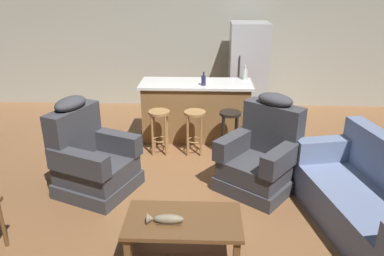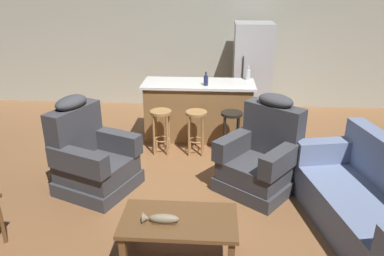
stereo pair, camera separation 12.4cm
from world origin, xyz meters
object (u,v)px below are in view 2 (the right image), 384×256
kitchen_island (198,110)px  bar_stool_left (161,124)px  bar_stool_middle (196,125)px  bar_stool_right (231,126)px  recliner_near_island (262,157)px  bottle_short_amber (248,75)px  fish_figurine (161,219)px  coffee_table (179,224)px  refrigerator (252,70)px  bottle_tall_green (206,80)px  recliner_near_lamp (91,158)px  couch (371,205)px

kitchen_island → bar_stool_left: bearing=-130.2°
bar_stool_left → kitchen_island: bearing=49.8°
bar_stool_middle → bar_stool_right: (0.53, 0.00, 0.00)m
recliner_near_island → bottle_short_amber: recliner_near_island is taller
fish_figurine → kitchen_island: bearing=86.1°
recliner_near_island → bar_stool_left: 1.69m
coffee_table → refrigerator: bearing=76.5°
coffee_table → bottle_tall_green: bearing=86.7°
bar_stool_left → refrigerator: 2.39m
coffee_table → kitchen_island: (0.04, 2.91, 0.11)m
coffee_table → bar_stool_right: bar_stool_right is taller
recliner_near_lamp → bar_stool_middle: 1.66m
bar_stool_right → bottle_short_amber: (0.28, 0.86, 0.57)m
bar_stool_left → bar_stool_right: (1.05, 0.00, 0.00)m
refrigerator → coffee_table: bearing=-103.5°
coffee_table → fish_figurine: (-0.16, -0.07, 0.10)m
kitchen_island → couch: bearing=-51.8°
fish_figurine → coffee_table: bearing=22.7°
bottle_tall_green → bottle_short_amber: bearing=29.5°
coffee_table → bar_stool_right: 2.35m
bar_stool_right → coffee_table: bearing=-103.8°
fish_figurine → recliner_near_lamp: 1.65m
fish_figurine → bar_stool_middle: bar_stool_middle is taller
recliner_near_lamp → bottle_short_amber: bearing=66.3°
bar_stool_left → bottle_tall_green: (0.65, 0.47, 0.56)m
fish_figurine → recliner_near_lamp: (-1.06, 1.26, -0.04)m
recliner_near_island → kitchen_island: (-0.88, 1.56, 0.06)m
bar_stool_middle → bottle_tall_green: bottle_tall_green is taller
recliner_near_island → bar_stool_middle: 1.29m
bar_stool_left → bottle_short_amber: 1.68m
bar_stool_left → bottle_short_amber: bearing=32.8°
recliner_near_island → refrigerator: 2.80m
couch → bar_stool_middle: bearing=-54.5°
kitchen_island → bottle_tall_green: size_ratio=8.37×
refrigerator → recliner_near_lamp: bearing=-127.1°
recliner_near_lamp → bar_stool_right: recliner_near_lamp is taller
refrigerator → fish_figurine: bearing=-105.4°
couch → refrigerator: 3.79m
recliner_near_lamp → bar_stool_right: bearing=54.3°
couch → coffee_table: bearing=2.6°
kitchen_island → bar_stool_right: kitchen_island is taller
coffee_table → recliner_near_lamp: size_ratio=0.92×
refrigerator → bottle_short_amber: bearing=-98.7°
coffee_table → kitchen_island: size_ratio=0.61×
couch → bar_stool_middle: couch is taller
recliner_near_island → refrigerator: size_ratio=0.68×
coffee_table → recliner_near_island: recliner_near_island is taller
coffee_table → bottle_short_amber: bearing=75.1°
kitchen_island → refrigerator: bearing=51.7°
couch → bar_stool_left: couch is taller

